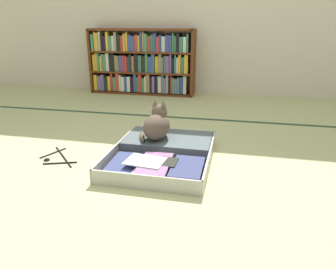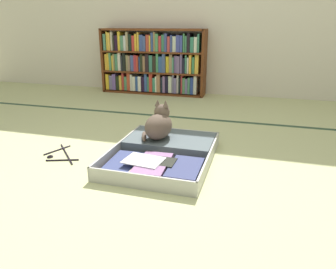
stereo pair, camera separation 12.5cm
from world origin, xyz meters
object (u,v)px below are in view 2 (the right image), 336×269
at_px(open_suitcase, 165,152).
at_px(clothes_hanger, 61,155).
at_px(bookshelf, 152,63).
at_px(black_cat, 159,125).

relative_size(open_suitcase, clothes_hanger, 2.82).
relative_size(bookshelf, clothes_hanger, 4.55).
bearing_deg(black_cat, bookshelf, 109.95).
distance_m(open_suitcase, clothes_hanger, 0.73).
bearing_deg(black_cat, open_suitcase, -57.35).
distance_m(bookshelf, open_suitcase, 2.13).
bearing_deg(bookshelf, open_suitcase, -69.15).
bearing_deg(open_suitcase, bookshelf, 110.85).
height_order(bookshelf, black_cat, bookshelf).
bearing_deg(clothes_hanger, open_suitcase, 12.80).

